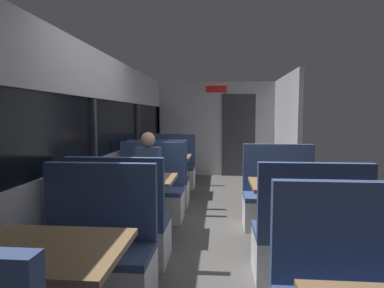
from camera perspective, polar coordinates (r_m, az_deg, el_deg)
ground_plane at (r=4.10m, az=3.36°, el=-16.44°), size 3.30×9.20×0.02m
carriage_window_panel_left at (r=4.13m, az=-17.11°, el=-0.48°), size 0.09×8.48×2.30m
carriage_end_bulkhead at (r=8.01m, az=4.66°, el=2.55°), size 2.90×0.11×2.30m
carriage_aisle_panel_right at (r=6.95m, az=16.16°, el=2.07°), size 0.08×2.40×2.30m
dining_table_near_window at (r=2.16m, az=-24.24°, el=-18.65°), size 0.90×0.70×0.74m
bench_near_window_facing_entry at (r=2.86m, az=-16.78°, el=-19.15°), size 0.95×0.50×1.10m
dining_table_mid_window at (r=4.03m, az=-9.52°, el=-7.20°), size 0.90×0.70×0.74m
bench_mid_window_facing_end at (r=3.47m, az=-12.41°, el=-14.66°), size 0.95×0.50×1.10m
bench_mid_window_facing_entry at (r=4.76m, az=-7.34°, el=-9.10°), size 0.95×0.50×1.10m
dining_table_far_window at (r=6.05m, az=-4.57°, el=-3.03°), size 0.90×0.70×0.74m
bench_far_window_facing_end at (r=5.43m, az=-5.77°, el=-7.32°), size 0.95×0.50×1.10m
bench_far_window_facing_entry at (r=6.78m, az=-3.57°, el=-4.80°), size 0.95×0.50×1.10m
dining_table_rear_aisle at (r=3.80m, az=17.10°, el=-8.13°), size 0.90×0.70×0.74m
bench_rear_aisle_facing_end at (r=3.24m, az=19.65°, el=-16.31°), size 0.95×0.50×1.10m
bench_rear_aisle_facing_entry at (r=4.54m, az=15.11°, el=-9.96°), size 0.95×0.50×1.10m
seated_passenger at (r=4.65m, az=-7.56°, el=-6.82°), size 0.47×0.55×1.26m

